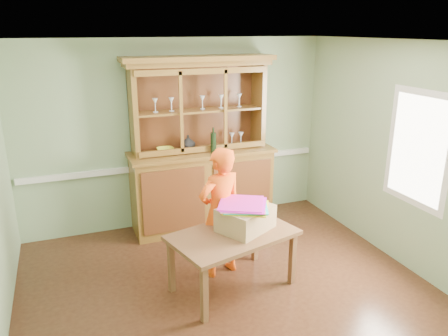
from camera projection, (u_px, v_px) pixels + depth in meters
name	position (u px, v px, depth m)	size (l,w,h in m)	color
floor	(226.00, 288.00, 4.96)	(4.50, 4.50, 0.00)	#4B2B18
ceiling	(227.00, 41.00, 4.13)	(4.50, 4.50, 0.00)	white
wall_back	(177.00, 134.00, 6.32)	(4.50, 4.50, 0.00)	#86A279
wall_right	(399.00, 155.00, 5.31)	(4.00, 4.00, 0.00)	#86A279
wall_front	(340.00, 271.00, 2.77)	(4.50, 4.50, 0.00)	#86A279
chair_rail	(178.00, 164.00, 6.44)	(4.41, 0.05, 0.08)	silver
window_panel	(418.00, 149.00, 4.99)	(0.03, 0.96, 1.36)	silver
china_hutch	(201.00, 170.00, 6.32)	(2.10, 0.69, 2.46)	brown
dining_table	(233.00, 240.00, 4.81)	(1.51, 1.13, 0.67)	brown
cardboard_box	(245.00, 218.00, 4.85)	(0.56, 0.45, 0.26)	#9D7F51
kite_stack	(244.00, 205.00, 4.79)	(0.64, 0.64, 0.05)	yellow
person	(220.00, 212.00, 5.05)	(0.57, 0.37, 1.56)	#FF5210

